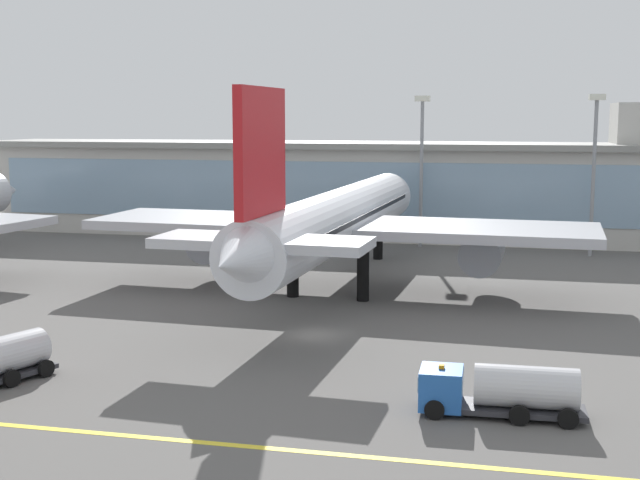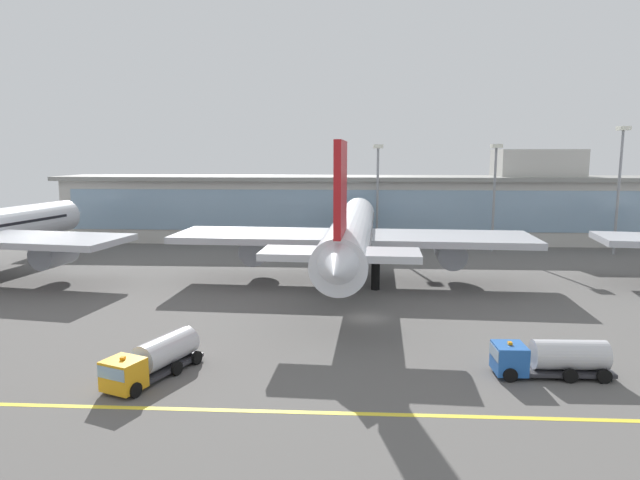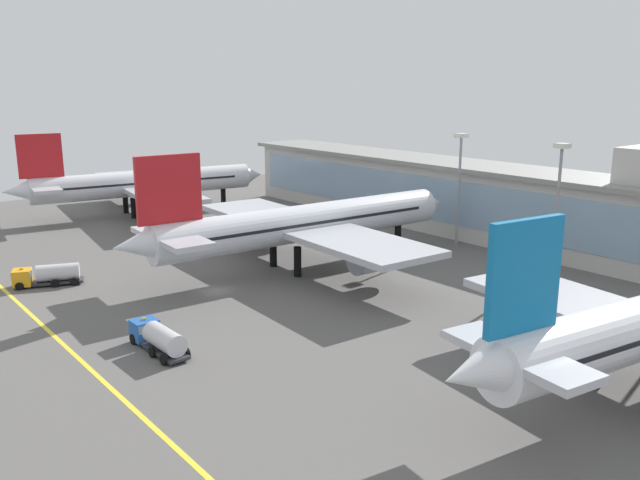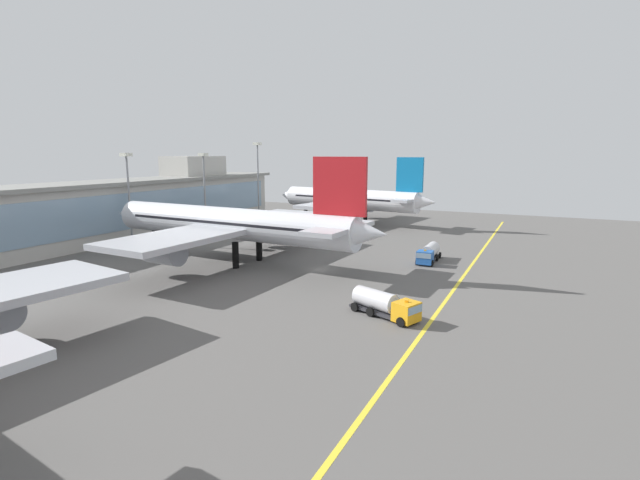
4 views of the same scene
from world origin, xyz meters
The scene contains 9 objects.
ground_plane centered at (0.00, 0.00, 0.00)m, with size 180.00×180.00×0.00m, color #5B5956.
taxiway_centreline_stripe centered at (0.00, -22.00, 0.01)m, with size 144.00×0.50×0.01m, color yellow.
terminal_building centered at (1.73, 53.78, 6.97)m, with size 119.38×14.00×18.13m.
airliner_near_left centered at (-55.13, 14.95, 6.41)m, with size 48.22×54.32×17.60m.
airliner_near_right centered at (-1.53, 16.29, 6.70)m, with size 47.91×57.98×18.37m.
fuel_tanker_truck centered at (13.76, -14.73, 1.51)m, with size 9.10×3.08×2.90m.
baggage_tug_near centered at (-16.74, -16.90, 1.51)m, with size 5.71×9.30×2.90m.
apron_light_mast_west centered at (23.58, 42.79, 12.83)m, with size 1.80×1.80×18.95m.
apron_light_mast_east centered at (3.19, 45.82, 12.83)m, with size 1.80×1.80×18.94m.
Camera 3 is at (74.50, -41.76, 27.48)m, focal length 36.94 mm.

